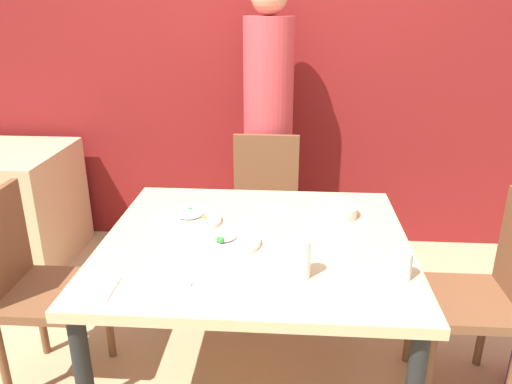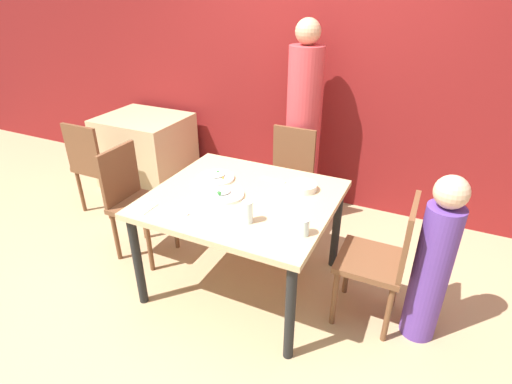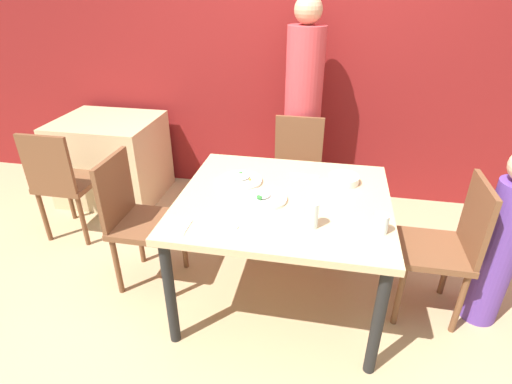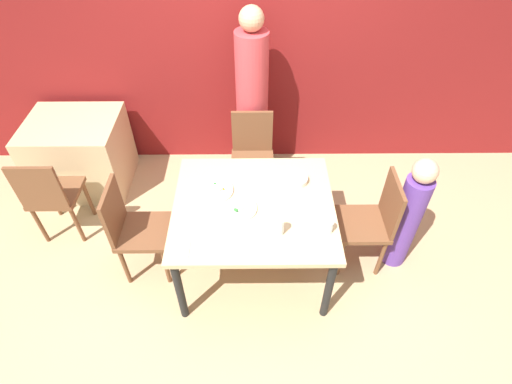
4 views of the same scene
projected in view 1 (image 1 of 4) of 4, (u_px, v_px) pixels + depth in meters
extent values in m
cube|color=maroon|center=(273.00, 45.00, 3.19)|extent=(10.00, 0.06, 2.70)
cube|color=tan|center=(256.00, 243.00, 1.98)|extent=(1.20, 1.09, 0.04)
cylinder|color=black|center=(159.00, 261.00, 2.60)|extent=(0.06, 0.06, 0.69)
cylinder|color=black|center=(369.00, 268.00, 2.53)|extent=(0.06, 0.06, 0.69)
cube|color=brown|center=(264.00, 220.00, 2.84)|extent=(0.40, 0.40, 0.04)
cube|color=brown|center=(266.00, 171.00, 2.93)|extent=(0.38, 0.03, 0.43)
cylinder|color=brown|center=(233.00, 269.00, 2.78)|extent=(0.04, 0.04, 0.42)
cylinder|color=brown|center=(292.00, 271.00, 2.76)|extent=(0.04, 0.04, 0.42)
cylinder|color=brown|center=(239.00, 243.00, 3.09)|extent=(0.04, 0.04, 0.42)
cylinder|color=brown|center=(292.00, 244.00, 3.06)|extent=(0.04, 0.04, 0.42)
cube|color=brown|center=(466.00, 302.00, 2.07)|extent=(0.40, 0.40, 0.04)
cylinder|color=brown|center=(410.00, 323.00, 2.32)|extent=(0.04, 0.04, 0.42)
cylinder|color=brown|center=(428.00, 372.00, 2.01)|extent=(0.04, 0.04, 0.42)
cylinder|color=brown|center=(483.00, 326.00, 2.29)|extent=(0.04, 0.04, 0.42)
cube|color=brown|center=(51.00, 294.00, 2.12)|extent=(0.40, 0.40, 0.04)
cylinder|color=brown|center=(81.00, 366.00, 2.04)|extent=(0.04, 0.04, 0.42)
cylinder|color=brown|center=(108.00, 318.00, 2.35)|extent=(0.04, 0.04, 0.42)
cylinder|color=brown|center=(3.00, 362.00, 2.06)|extent=(0.04, 0.04, 0.42)
cylinder|color=brown|center=(41.00, 315.00, 2.37)|extent=(0.04, 0.04, 0.42)
cylinder|color=#C63D42|center=(268.00, 147.00, 3.08)|extent=(0.30, 0.30, 1.53)
cylinder|color=silver|center=(336.00, 210.00, 2.19)|extent=(0.18, 0.18, 0.05)
cylinder|color=#BC5123|center=(336.00, 206.00, 2.18)|extent=(0.16, 0.16, 0.01)
cylinder|color=white|center=(190.00, 220.00, 2.13)|extent=(0.27, 0.27, 0.02)
ellipsoid|color=white|center=(189.00, 213.00, 2.14)|extent=(0.13, 0.13, 0.02)
sphere|color=#2D702D|center=(190.00, 210.00, 2.16)|extent=(0.03, 0.03, 0.03)
cone|color=orange|center=(204.00, 216.00, 2.12)|extent=(0.02, 0.02, 0.02)
cylinder|color=white|center=(229.00, 242.00, 1.93)|extent=(0.24, 0.24, 0.02)
ellipsoid|color=white|center=(224.00, 236.00, 1.93)|extent=(0.10, 0.10, 0.03)
sphere|color=#2D702D|center=(219.00, 240.00, 1.90)|extent=(0.02, 0.02, 0.02)
cone|color=orange|center=(221.00, 236.00, 1.93)|extent=(0.02, 0.02, 0.03)
sphere|color=#2D702D|center=(222.00, 240.00, 1.90)|extent=(0.03, 0.03, 0.03)
cylinder|color=silver|center=(402.00, 265.00, 1.68)|extent=(0.07, 0.07, 0.10)
cylinder|color=silver|center=(301.00, 258.00, 1.69)|extent=(0.06, 0.06, 0.14)
cube|color=white|center=(93.00, 289.00, 1.63)|extent=(0.14, 0.14, 0.01)
cube|color=silver|center=(280.00, 209.00, 2.26)|extent=(0.18, 0.03, 0.01)
cube|color=silver|center=(167.00, 281.00, 1.68)|extent=(0.18, 0.06, 0.01)
cube|color=tan|center=(1.00, 207.00, 3.21)|extent=(0.86, 0.73, 0.75)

